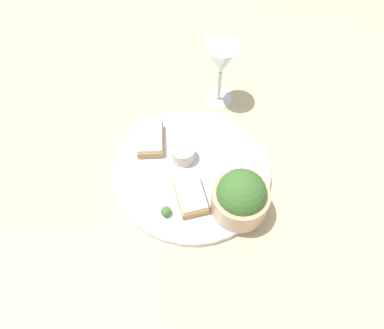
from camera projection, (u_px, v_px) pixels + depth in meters
The scene contains 8 objects.
ground_plane at pixel (192, 173), 0.78m from camera, with size 4.00×4.00×0.00m, color #C6B289.
dinner_plate at pixel (192, 172), 0.77m from camera, with size 0.32×0.32×0.01m.
salad_bowl at pixel (241, 197), 0.68m from camera, with size 0.11×0.11×0.10m.
sauce_ramekin at pixel (183, 153), 0.77m from camera, with size 0.05×0.05×0.03m.
cheese_toast_near at pixel (150, 139), 0.79m from camera, with size 0.09×0.07×0.03m.
cheese_toast_far at pixel (191, 196), 0.72m from camera, with size 0.08×0.05×0.03m.
wine_glass at pixel (221, 62), 0.80m from camera, with size 0.08×0.08×0.16m.
garnish at pixel (166, 211), 0.70m from camera, with size 0.02×0.02×0.02m.
Camera 1 is at (0.40, -0.11, 0.66)m, focal length 35.00 mm.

